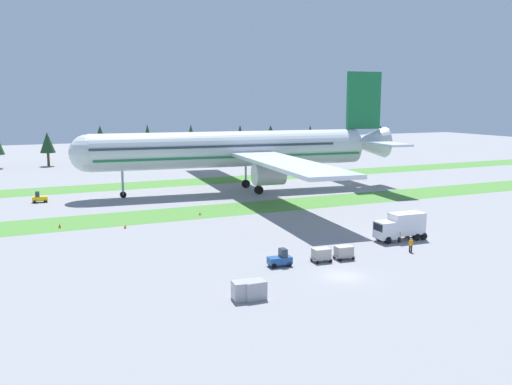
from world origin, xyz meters
The scene contains 17 objects.
ground_plane centered at (0.00, 0.00, 0.00)m, with size 400.00×400.00×0.00m, color gray.
grass_strip_near centered at (0.00, 38.40, 0.00)m, with size 320.00×10.58×0.01m, color #4C8438.
grass_strip_far centered at (0.00, 71.56, 0.00)m, with size 320.00×10.58×0.01m, color #4C8438.
airliner centered at (11.46, 54.79, 8.60)m, with size 64.92×80.17×23.97m.
baggage_tug centered at (-4.32, 5.91, 0.81)m, with size 2.69×1.48×1.97m.
cargo_dolly_lead centered at (0.69, 5.55, 0.92)m, with size 2.30×1.65×1.55m.
cargo_dolly_second centered at (3.58, 5.34, 0.92)m, with size 2.30×1.65×1.55m.
catering_truck centered at (15.26, 9.83, 1.95)m, with size 7.05×2.60×3.58m.
pushback_tractor centered at (-26.04, 58.58, 0.81)m, with size 2.72×1.56×1.97m.
ground_crew_marshaller centered at (12.59, 4.57, 0.95)m, with size 0.36×0.51×1.74m.
ground_crew_loader centered at (14.32, 8.88, 0.95)m, with size 0.55×0.36×1.74m.
uld_container_0 centered at (-12.13, -2.02, 0.86)m, with size 2.00×1.60×1.73m, color #A3A3A8.
uld_container_1 centered at (-11.15, -2.22, 0.86)m, with size 2.00×1.60×1.72m, color #A3A3A8.
taxiway_marker_0 centered at (-16.23, 31.50, 0.27)m, with size 0.44×0.44×0.55m, color orange.
taxiway_marker_1 centered at (-3.47, 36.00, 0.25)m, with size 0.44×0.44×0.51m, color orange.
taxiway_marker_2 centered at (-24.74, 35.64, 0.34)m, with size 0.44×0.44×0.68m, color orange.
distant_tree_line centered at (-1.10, 114.74, 6.85)m, with size 183.95×10.08×12.56m.
Camera 1 is at (-31.38, -47.35, 18.16)m, focal length 39.30 mm.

